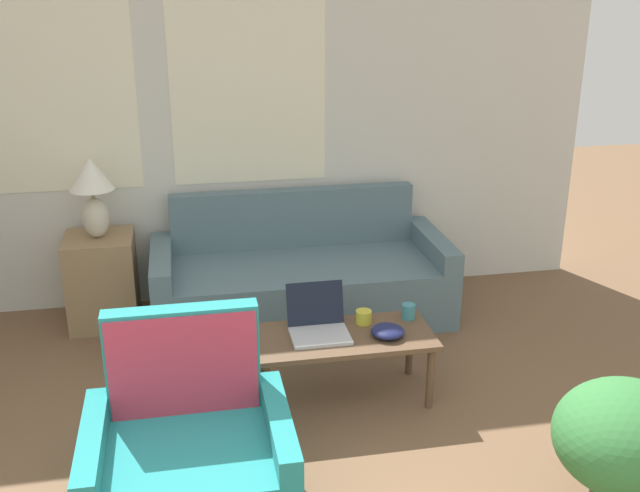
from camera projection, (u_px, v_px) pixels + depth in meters
The scene contains 11 objects.
wall_back at pixel (167, 129), 5.29m from camera, with size 6.30×0.06×2.60m.
couch at pixel (300, 280), 5.40m from camera, with size 2.08×0.87×0.85m.
armchair at pixel (190, 466), 3.35m from camera, with size 0.90×0.72×0.94m.
side_table at pixel (103, 280), 5.24m from camera, with size 0.46×0.46×0.65m.
table_lamp at pixel (92, 188), 5.00m from camera, with size 0.30×0.30×0.55m.
coffee_table at pixel (343, 342), 4.28m from camera, with size 1.04×0.49×0.41m.
laptop at pixel (318, 323), 4.27m from camera, with size 0.33×0.32×0.26m.
cup_navy at pixel (408, 311), 4.45m from camera, with size 0.08×0.08×0.09m.
cup_yellow at pixel (364, 317), 4.39m from camera, with size 0.09×0.09×0.08m.
snack_bowl at pixel (388, 331), 4.24m from camera, with size 0.19×0.19×0.06m.
potted_plant at pixel (627, 442), 3.24m from camera, with size 0.64×0.64×0.71m.
Camera 1 is at (0.08, -1.56, 2.37)m, focal length 42.00 mm.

